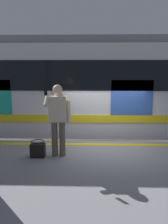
% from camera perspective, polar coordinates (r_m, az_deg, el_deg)
% --- Properties ---
extents(ground_plane, '(24.11, 24.11, 0.00)m').
position_cam_1_polar(ground_plane, '(6.97, 4.95, -15.83)').
color(ground_plane, '#4C4742').
extents(platform, '(14.97, 4.96, 1.09)m').
position_cam_1_polar(platform, '(4.55, 6.91, -23.62)').
color(platform, gray).
rests_on(platform, ground).
extents(safety_line, '(14.67, 0.16, 0.01)m').
position_cam_1_polar(safety_line, '(6.27, 5.26, -8.10)').
color(safety_line, yellow).
rests_on(safety_line, platform).
extents(track_rail_near, '(19.46, 0.08, 0.16)m').
position_cam_1_polar(track_rail_near, '(8.14, 4.45, -11.19)').
color(track_rail_near, slate).
rests_on(track_rail_near, ground).
extents(track_rail_far, '(19.46, 0.08, 0.16)m').
position_cam_1_polar(track_rail_far, '(9.48, 4.05, -7.96)').
color(track_rail_far, slate).
rests_on(track_rail_far, ground).
extents(train_carriage, '(12.22, 2.86, 3.94)m').
position_cam_1_polar(train_carriage, '(8.33, -4.58, 6.53)').
color(train_carriage, silver).
rests_on(train_carriage, ground).
extents(passenger, '(0.57, 0.55, 1.68)m').
position_cam_1_polar(passenger, '(5.25, -6.48, -0.67)').
color(passenger, brown).
rests_on(passenger, platform).
extents(handbag, '(0.34, 0.31, 0.39)m').
position_cam_1_polar(handbag, '(5.48, -11.46, -9.19)').
color(handbag, black).
rests_on(handbag, platform).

